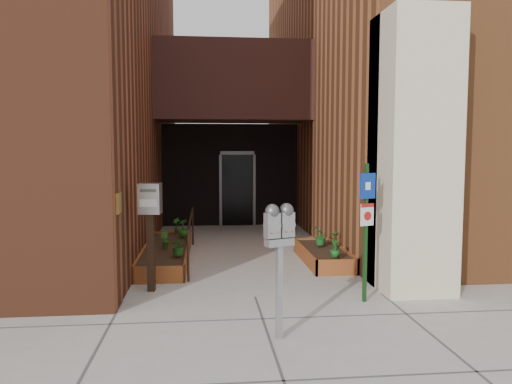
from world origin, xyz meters
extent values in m
plane|color=#9E9991|center=(0.00, 0.00, 0.00)|extent=(80.00, 80.00, 0.00)
cube|color=brown|center=(-6.00, 6.70, 5.00)|extent=(8.00, 14.60, 10.00)
cube|color=#95542B|center=(6.00, 7.15, 5.00)|extent=(8.00, 13.70, 10.00)
cube|color=beige|center=(2.55, 0.20, 2.20)|extent=(1.10, 1.20, 4.40)
cube|color=black|center=(0.00, 6.00, 4.00)|extent=(4.20, 2.00, 2.00)
cube|color=black|center=(0.00, 7.40, 1.50)|extent=(4.00, 0.30, 3.00)
cube|color=black|center=(0.20, 7.22, 1.05)|extent=(0.90, 0.06, 2.10)
cube|color=#B79338|center=(-1.99, -0.20, 1.50)|extent=(0.04, 0.30, 0.30)
cube|color=brown|center=(-1.55, 0.92, 0.15)|extent=(0.90, 0.04, 0.30)
cube|color=brown|center=(-1.55, 4.48, 0.15)|extent=(0.90, 0.04, 0.30)
cube|color=brown|center=(-1.98, 2.70, 0.15)|extent=(0.04, 3.60, 0.30)
cube|color=brown|center=(-1.12, 2.70, 0.15)|extent=(0.04, 3.60, 0.30)
cube|color=black|center=(-1.55, 2.70, 0.13)|extent=(0.82, 3.52, 0.26)
cube|color=brown|center=(1.60, 1.12, 0.15)|extent=(0.80, 0.04, 0.30)
cube|color=brown|center=(1.60, 3.28, 0.15)|extent=(0.80, 0.04, 0.30)
cube|color=brown|center=(1.22, 2.20, 0.15)|extent=(0.04, 2.20, 0.30)
cube|color=brown|center=(1.98, 2.20, 0.15)|extent=(0.04, 2.20, 0.30)
cube|color=black|center=(1.60, 2.20, 0.13)|extent=(0.72, 2.12, 0.26)
cylinder|color=black|center=(-1.05, 1.00, 0.45)|extent=(0.04, 0.04, 0.90)
cylinder|color=black|center=(-1.05, 4.30, 0.45)|extent=(0.04, 0.04, 0.90)
cylinder|color=black|center=(-1.05, 2.65, 0.88)|extent=(0.04, 3.30, 0.04)
cube|color=#969798|center=(0.12, -1.71, 0.57)|extent=(0.09, 0.09, 1.13)
cube|color=#969798|center=(0.12, -1.71, 1.18)|extent=(0.37, 0.25, 0.09)
cube|color=#969798|center=(0.03, -1.74, 1.38)|extent=(0.20, 0.17, 0.29)
sphere|color=#59595B|center=(0.03, -1.74, 1.55)|extent=(0.17, 0.17, 0.17)
cube|color=white|center=(0.05, -1.80, 1.41)|extent=(0.10, 0.04, 0.06)
cube|color=#B21414|center=(0.05, -1.80, 1.31)|extent=(0.10, 0.04, 0.03)
cube|color=#969798|center=(0.21, -1.68, 1.38)|extent=(0.20, 0.17, 0.29)
sphere|color=#59595B|center=(0.21, -1.68, 1.55)|extent=(0.17, 0.17, 0.17)
cube|color=white|center=(0.23, -1.73, 1.41)|extent=(0.10, 0.04, 0.06)
cube|color=#B21414|center=(0.23, -1.73, 1.31)|extent=(0.10, 0.04, 0.03)
cube|color=#153B15|center=(1.60, -0.39, 1.03)|extent=(0.06, 0.06, 2.06)
cube|color=navy|center=(1.61, -0.41, 1.73)|extent=(0.27, 0.12, 0.38)
cube|color=white|center=(1.61, -0.42, 1.73)|extent=(0.09, 0.05, 0.11)
cube|color=white|center=(1.61, -0.41, 1.31)|extent=(0.22, 0.11, 0.33)
cube|color=#B21414|center=(1.61, -0.42, 1.45)|extent=(0.22, 0.10, 0.06)
cylinder|color=#B21414|center=(1.62, -0.42, 1.29)|extent=(0.13, 0.06, 0.13)
cube|color=black|center=(-1.62, 0.51, 0.63)|extent=(0.13, 0.13, 1.26)
cube|color=#A3A3A5|center=(-1.62, 0.51, 1.49)|extent=(0.37, 0.29, 0.48)
cube|color=#59595B|center=(-1.64, 0.38, 1.63)|extent=(0.25, 0.04, 0.05)
cube|color=white|center=(-1.64, 0.38, 1.43)|extent=(0.27, 0.04, 0.11)
imported|color=#1D5217|center=(-1.25, 1.76, 0.48)|extent=(0.39, 0.39, 0.36)
imported|color=#27611B|center=(-1.57, 2.49, 0.46)|extent=(0.25, 0.25, 0.32)
imported|color=#1D5919|center=(-1.25, 3.75, 0.50)|extent=(0.31, 0.31, 0.39)
imported|color=#24611B|center=(-1.44, 4.30, 0.48)|extent=(0.26, 0.26, 0.35)
imported|color=#1A5B1C|center=(1.60, 1.30, 0.46)|extent=(0.26, 0.26, 0.33)
imported|color=#2A5B1A|center=(1.85, 2.23, 0.47)|extent=(0.18, 0.18, 0.34)
imported|color=#1B5E20|center=(1.60, 2.45, 0.49)|extent=(0.47, 0.47, 0.37)
camera|label=1|loc=(-0.75, -7.46, 2.28)|focal=35.00mm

